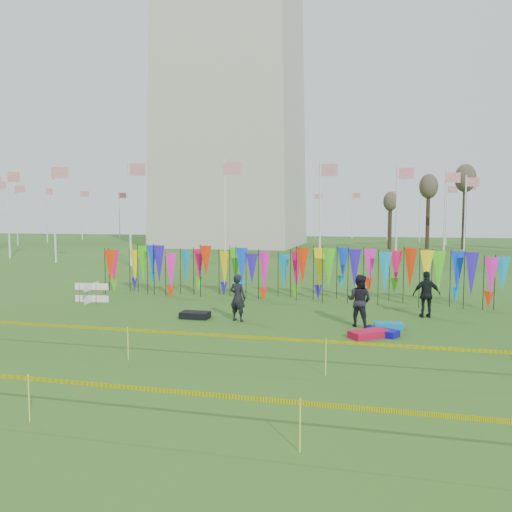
% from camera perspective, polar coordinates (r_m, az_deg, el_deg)
% --- Properties ---
extents(ground, '(160.00, 160.00, 0.00)m').
position_cam_1_polar(ground, '(15.70, -2.73, -9.47)').
color(ground, '#255116').
rests_on(ground, ground).
extents(flagpole_ring, '(57.40, 56.16, 8.00)m').
position_cam_1_polar(flagpole_ring, '(65.23, -2.57, 4.74)').
color(flagpole_ring, silver).
rests_on(flagpole_ring, ground).
extents(banner_row, '(18.64, 0.64, 2.25)m').
position_cam_1_polar(banner_row, '(22.77, 3.43, -1.57)').
color(banner_row, black).
rests_on(banner_row, ground).
extents(caution_tape_near, '(26.00, 0.02, 0.90)m').
position_cam_1_polar(caution_tape_near, '(12.96, -7.31, -8.97)').
color(caution_tape_near, '#FFFC05').
rests_on(caution_tape_near, ground).
extents(caution_tape_far, '(26.00, 0.02, 0.90)m').
position_cam_1_polar(caution_tape_far, '(9.47, -16.38, -14.27)').
color(caution_tape_far, '#FFFC05').
rests_on(caution_tape_far, ground).
extents(box_kite, '(0.78, 0.78, 0.87)m').
position_cam_1_polar(box_kite, '(23.26, -18.27, -3.99)').
color(box_kite, red).
rests_on(box_kite, ground).
extents(person_left, '(0.73, 0.61, 1.72)m').
position_cam_1_polar(person_left, '(18.16, -2.11, -4.78)').
color(person_left, black).
rests_on(person_left, ground).
extents(person_mid, '(1.01, 0.81, 1.80)m').
position_cam_1_polar(person_mid, '(17.62, 11.74, -5.01)').
color(person_mid, black).
rests_on(person_mid, ground).
extents(person_right, '(1.12, 0.77, 1.75)m').
position_cam_1_polar(person_right, '(19.84, 18.91, -4.17)').
color(person_right, black).
rests_on(person_right, ground).
extents(kite_bag_turquoise, '(1.00, 0.57, 0.19)m').
position_cam_1_polar(kite_bag_turquoise, '(17.71, 14.91, -7.68)').
color(kite_bag_turquoise, '#0C81C2').
rests_on(kite_bag_turquoise, ground).
extents(kite_bag_blue, '(1.12, 0.92, 0.21)m').
position_cam_1_polar(kite_bag_blue, '(16.60, 14.21, -8.46)').
color(kite_bag_blue, '#0F0AAF').
rests_on(kite_bag_blue, ground).
extents(kite_bag_red, '(1.32, 1.23, 0.23)m').
position_cam_1_polar(kite_bag_red, '(16.23, 12.75, -8.70)').
color(kite_bag_red, red).
rests_on(kite_bag_red, ground).
extents(kite_bag_black, '(1.07, 0.63, 0.25)m').
position_cam_1_polar(kite_bag_black, '(18.87, -6.98, -6.72)').
color(kite_bag_black, black).
rests_on(kite_bag_black, ground).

